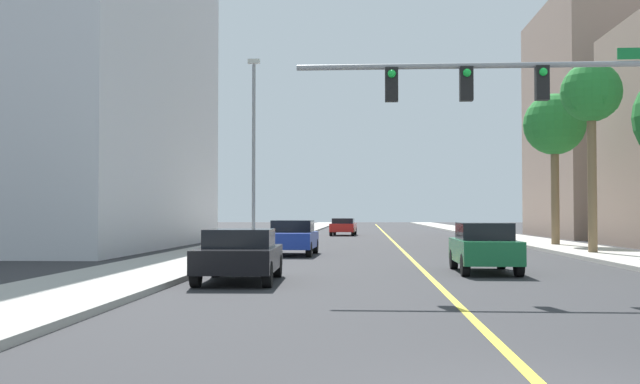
{
  "coord_description": "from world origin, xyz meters",
  "views": [
    {
      "loc": [
        -1.84,
        -6.83,
        1.8
      ],
      "look_at": [
        -3.5,
        20.28,
        2.6
      ],
      "focal_mm": 40.62,
      "sensor_mm": 36.0,
      "label": 1
    }
  ],
  "objects_px": {
    "street_lamp": "(254,144)",
    "car_blue": "(292,237)",
    "car_black": "(240,255)",
    "palm_mid": "(591,96)",
    "car_green": "(484,247)",
    "traffic_signal_mast": "(574,104)",
    "palm_far": "(554,126)",
    "car_red": "(343,226)"
  },
  "relations": [
    {
      "from": "palm_far",
      "to": "palm_mid",
      "type": "bearing_deg",
      "value": -93.5
    },
    {
      "from": "palm_far",
      "to": "car_blue",
      "type": "distance_m",
      "value": 16.62
    },
    {
      "from": "palm_mid",
      "to": "car_red",
      "type": "height_order",
      "value": "palm_mid"
    },
    {
      "from": "car_blue",
      "to": "car_black",
      "type": "relative_size",
      "value": 1.02
    },
    {
      "from": "traffic_signal_mast",
      "to": "car_blue",
      "type": "xyz_separation_m",
      "value": [
        -8.19,
        13.12,
        -3.71
      ]
    },
    {
      "from": "traffic_signal_mast",
      "to": "street_lamp",
      "type": "relative_size",
      "value": 1.18
    },
    {
      "from": "traffic_signal_mast",
      "to": "palm_mid",
      "type": "relative_size",
      "value": 1.3
    },
    {
      "from": "traffic_signal_mast",
      "to": "car_black",
      "type": "xyz_separation_m",
      "value": [
        -8.36,
        0.93,
        -3.75
      ]
    },
    {
      "from": "street_lamp",
      "to": "palm_mid",
      "type": "bearing_deg",
      "value": -9.35
    },
    {
      "from": "palm_mid",
      "to": "palm_far",
      "type": "relative_size",
      "value": 1.01
    },
    {
      "from": "palm_far",
      "to": "car_blue",
      "type": "bearing_deg",
      "value": -148.16
    },
    {
      "from": "car_blue",
      "to": "palm_far",
      "type": "bearing_deg",
      "value": -146.86
    },
    {
      "from": "traffic_signal_mast",
      "to": "car_blue",
      "type": "bearing_deg",
      "value": 121.98
    },
    {
      "from": "palm_mid",
      "to": "palm_far",
      "type": "bearing_deg",
      "value": 86.5
    },
    {
      "from": "palm_mid",
      "to": "palm_far",
      "type": "height_order",
      "value": "palm_mid"
    },
    {
      "from": "car_blue",
      "to": "car_green",
      "type": "bearing_deg",
      "value": 128.68
    },
    {
      "from": "car_red",
      "to": "palm_mid",
      "type": "bearing_deg",
      "value": -64.73
    },
    {
      "from": "car_blue",
      "to": "car_black",
      "type": "bearing_deg",
      "value": 90.51
    },
    {
      "from": "car_red",
      "to": "car_black",
      "type": "distance_m",
      "value": 39.95
    },
    {
      "from": "car_red",
      "to": "car_green",
      "type": "xyz_separation_m",
      "value": [
        5.33,
        -36.52,
        0.05
      ]
    },
    {
      "from": "car_blue",
      "to": "car_green",
      "type": "height_order",
      "value": "car_green"
    },
    {
      "from": "traffic_signal_mast",
      "to": "car_black",
      "type": "height_order",
      "value": "traffic_signal_mast"
    },
    {
      "from": "traffic_signal_mast",
      "to": "palm_far",
      "type": "height_order",
      "value": "palm_far"
    },
    {
      "from": "palm_far",
      "to": "car_blue",
      "type": "xyz_separation_m",
      "value": [
        -13.26,
        -8.24,
        -5.7
      ]
    },
    {
      "from": "traffic_signal_mast",
      "to": "car_green",
      "type": "bearing_deg",
      "value": 108.79
    },
    {
      "from": "street_lamp",
      "to": "car_red",
      "type": "distance_m",
      "value": 25.51
    },
    {
      "from": "palm_mid",
      "to": "car_green",
      "type": "bearing_deg",
      "value": -123.46
    },
    {
      "from": "palm_mid",
      "to": "car_black",
      "type": "distance_m",
      "value": 19.05
    },
    {
      "from": "palm_mid",
      "to": "palm_far",
      "type": "xyz_separation_m",
      "value": [
        0.48,
        7.86,
        -0.33
      ]
    },
    {
      "from": "traffic_signal_mast",
      "to": "street_lamp",
      "type": "xyz_separation_m",
      "value": [
        -10.32,
        15.95,
        0.59
      ]
    },
    {
      "from": "car_red",
      "to": "car_black",
      "type": "bearing_deg",
      "value": -89.58
    },
    {
      "from": "palm_far",
      "to": "car_red",
      "type": "distance_m",
      "value": 23.52
    },
    {
      "from": "street_lamp",
      "to": "car_black",
      "type": "bearing_deg",
      "value": -82.58
    },
    {
      "from": "car_black",
      "to": "traffic_signal_mast",
      "type": "bearing_deg",
      "value": 171.67
    },
    {
      "from": "car_red",
      "to": "car_blue",
      "type": "height_order",
      "value": "car_blue"
    },
    {
      "from": "street_lamp",
      "to": "car_blue",
      "type": "xyz_separation_m",
      "value": [
        2.12,
        -2.83,
        -4.3
      ]
    },
    {
      "from": "street_lamp",
      "to": "car_red",
      "type": "xyz_separation_m",
      "value": [
        3.52,
        24.89,
        -4.33
      ]
    },
    {
      "from": "palm_mid",
      "to": "car_blue",
      "type": "height_order",
      "value": "palm_mid"
    },
    {
      "from": "street_lamp",
      "to": "car_green",
      "type": "bearing_deg",
      "value": -52.75
    },
    {
      "from": "car_black",
      "to": "palm_mid",
      "type": "bearing_deg",
      "value": -137.86
    },
    {
      "from": "palm_mid",
      "to": "car_blue",
      "type": "distance_m",
      "value": 14.14
    },
    {
      "from": "car_green",
      "to": "palm_mid",
      "type": "bearing_deg",
      "value": 56.95
    }
  ]
}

